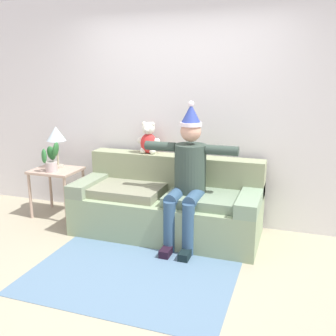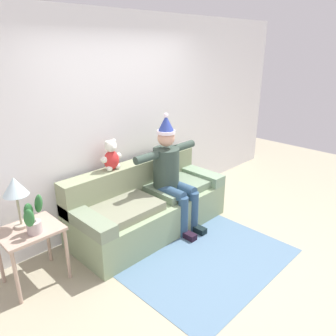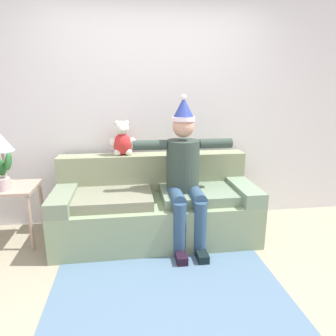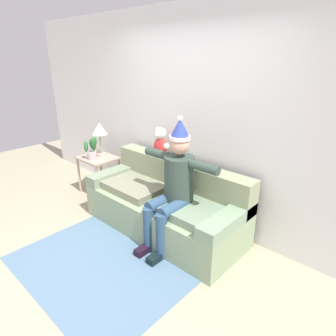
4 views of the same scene
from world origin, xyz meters
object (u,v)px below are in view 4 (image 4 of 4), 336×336
Objects in this scene: person_seated at (174,183)px; table_lamp at (99,130)px; potted_plant at (91,149)px; side_table at (98,163)px; teddy_bear at (160,143)px; couch at (166,205)px.

person_seated reaches higher than table_lamp.
person_seated is 1.86m from table_lamp.
side_table is at bearing 98.58° from potted_plant.
person_seated is at bearing -9.66° from table_lamp.
teddy_bear reaches higher than side_table.
teddy_bear is 1.23m from potted_plant.
side_table is (-1.79, 0.21, -0.26)m from person_seated.
person_seated reaches higher than side_table.
person_seated is at bearing -6.79° from side_table.
side_table is 1.15× the size of table_lamp.
couch is 1.52m from side_table.
person_seated reaches higher than potted_plant.
teddy_bear is (-0.61, 0.43, 0.26)m from person_seated.
person_seated reaches higher than teddy_bear.
side_table is 0.28m from potted_plant.
table_lamp is at bearing 170.34° from person_seated.
side_table is (-1.18, -0.21, -0.51)m from teddy_bear.
potted_plant is at bearing -164.54° from teddy_bear.
teddy_bear is (-0.33, 0.26, 0.69)m from couch.
side_table is at bearing 173.21° from person_seated.
teddy_bear is at bearing 10.24° from side_table.
couch is 1.38× the size of person_seated.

